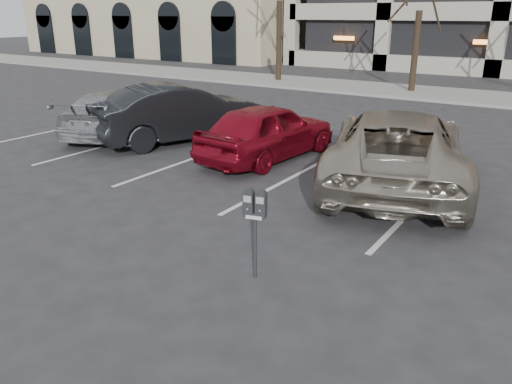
# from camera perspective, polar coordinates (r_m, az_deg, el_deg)

# --- Properties ---
(ground) EXTENTS (140.00, 140.00, 0.00)m
(ground) POSITION_cam_1_polar(r_m,az_deg,el_deg) (8.48, 4.57, -4.05)
(ground) COLOR #28282B
(ground) RESTS_ON ground
(sidewalk) EXTENTS (80.00, 4.00, 0.12)m
(sidewalk) POSITION_cam_1_polar(r_m,az_deg,el_deg) (23.35, 24.41, 9.79)
(sidewalk) COLOR gray
(sidewalk) RESTS_ON ground
(stall_lines) EXTENTS (16.90, 5.20, 0.00)m
(stall_lines) POSITION_cam_1_polar(r_m,az_deg,el_deg) (10.99, 4.05, 1.66)
(stall_lines) COLOR silver
(stall_lines) RESTS_ON ground
(parking_meter) EXTENTS (0.34, 0.20, 1.25)m
(parking_meter) POSITION_cam_1_polar(r_m,az_deg,el_deg) (6.53, -0.13, -2.30)
(parking_meter) COLOR black
(parking_meter) RESTS_ON ground
(suv_silver) EXTENTS (4.20, 6.22, 1.59)m
(suv_silver) POSITION_cam_1_polar(r_m,az_deg,el_deg) (10.72, 15.77, 4.86)
(suv_silver) COLOR #B0A796
(suv_silver) RESTS_ON ground
(car_red) EXTENTS (2.02, 4.23, 1.39)m
(car_red) POSITION_cam_1_polar(r_m,az_deg,el_deg) (12.30, 1.37, 7.01)
(car_red) COLOR maroon
(car_red) RESTS_ON ground
(car_dark) EXTENTS (3.37, 5.10, 1.59)m
(car_dark) POSITION_cam_1_polar(r_m,az_deg,el_deg) (14.26, -8.72, 8.96)
(car_dark) COLOR black
(car_dark) RESTS_ON ground
(car_silver) EXTENTS (3.46, 4.84, 1.30)m
(car_silver) POSITION_cam_1_polar(r_m,az_deg,el_deg) (15.43, -15.68, 8.73)
(car_silver) COLOR #A8ACB0
(car_silver) RESTS_ON ground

